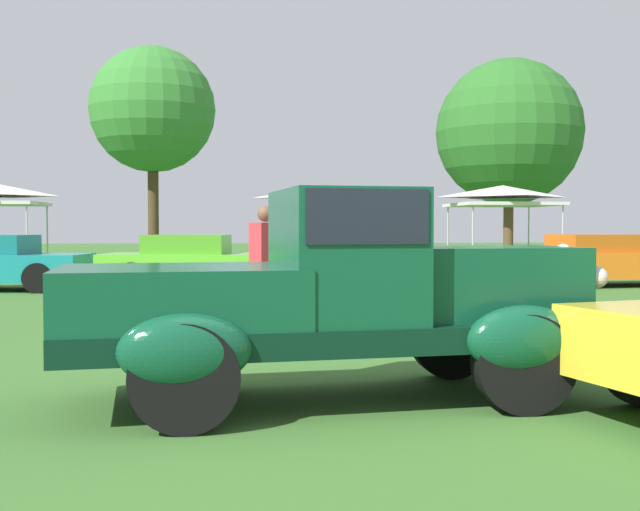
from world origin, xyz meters
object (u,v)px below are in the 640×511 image
object	(u,v)px
canopy_tent_center_field	(321,195)
spectator_far_side	(397,248)
spectator_between_cars	(266,263)
show_car_orange	(604,261)
show_car_lime	(193,263)
feature_pickup_truck	(335,294)
canopy_tent_right_field	(503,194)

from	to	relation	value
canopy_tent_center_field	spectator_far_side	bearing A→B (deg)	-84.28
spectator_between_cars	canopy_tent_center_field	size ratio (longest dim) A/B	0.52
show_car_orange	show_car_lime	bearing A→B (deg)	179.63
show_car_orange	spectator_between_cars	world-z (taller)	spectator_between_cars
spectator_far_side	show_car_lime	bearing A→B (deg)	174.41
feature_pickup_truck	spectator_far_side	size ratio (longest dim) A/B	2.61
spectator_far_side	canopy_tent_center_field	distance (m)	8.48
show_car_orange	spectator_between_cars	distance (m)	10.90
feature_pickup_truck	canopy_tent_center_field	world-z (taller)	canopy_tent_center_field
spectator_far_side	canopy_tent_right_field	size ratio (longest dim) A/B	0.54
spectator_between_cars	feature_pickup_truck	bearing A→B (deg)	-84.91
show_car_lime	spectator_between_cars	bearing A→B (deg)	-79.27
feature_pickup_truck	canopy_tent_right_field	world-z (taller)	canopy_tent_right_field
show_car_orange	canopy_tent_center_field	distance (m)	10.03
spectator_between_cars	spectator_far_side	xyz separation A→B (m)	(3.19, 6.75, 0.00)
show_car_lime	feature_pickup_truck	bearing A→B (deg)	-81.39
canopy_tent_center_field	canopy_tent_right_field	distance (m)	5.84
canopy_tent_center_field	show_car_orange	bearing A→B (deg)	-53.40
spectator_far_side	canopy_tent_center_field	world-z (taller)	canopy_tent_center_field
spectator_far_side	canopy_tent_right_field	bearing A→B (deg)	55.01
feature_pickup_truck	canopy_tent_right_field	bearing A→B (deg)	67.05
spectator_between_cars	spectator_far_side	size ratio (longest dim) A/B	1.00
spectator_far_side	spectator_between_cars	bearing A→B (deg)	-115.31
canopy_tent_center_field	show_car_lime	bearing A→B (deg)	-115.37
canopy_tent_center_field	canopy_tent_right_field	bearing A→B (deg)	-13.67
spectator_between_cars	spectator_far_side	world-z (taller)	same
feature_pickup_truck	canopy_tent_center_field	xyz separation A→B (m)	(1.97, 19.43, 1.56)
spectator_between_cars	canopy_tent_right_field	bearing A→B (deg)	59.55
show_car_orange	spectator_between_cars	xyz separation A→B (m)	(-8.24, -7.13, 0.31)
feature_pickup_truck	spectator_between_cars	xyz separation A→B (m)	(-0.39, 4.38, 0.05)
feature_pickup_truck	canopy_tent_right_field	distance (m)	19.67
canopy_tent_center_field	feature_pickup_truck	bearing A→B (deg)	-95.79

